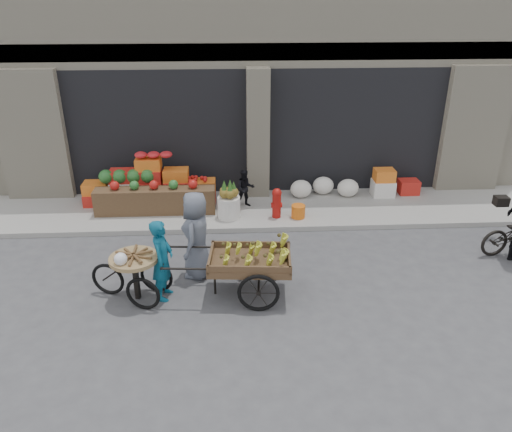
{
  "coord_description": "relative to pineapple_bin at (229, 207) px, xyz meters",
  "views": [
    {
      "loc": [
        -0.68,
        -6.91,
        5.07
      ],
      "look_at": [
        -0.23,
        1.54,
        1.1
      ],
      "focal_mm": 35.0,
      "sensor_mm": 36.0,
      "label": 1
    }
  ],
  "objects": [
    {
      "name": "orange_bucket",
      "position": [
        1.6,
        -0.1,
        -0.1
      ],
      "size": [
        0.32,
        0.32,
        0.3
      ],
      "primitive_type": "cylinder",
      "color": "orange",
      "rests_on": "sidewalk"
    },
    {
      "name": "right_bay_goods",
      "position": [
        3.36,
        1.1,
        0.04
      ],
      "size": [
        3.35,
        0.6,
        0.7
      ],
      "color": "silver",
      "rests_on": "sidewalk"
    },
    {
      "name": "fire_hydrant",
      "position": [
        1.1,
        -0.05,
        0.13
      ],
      "size": [
        0.22,
        0.22,
        0.71
      ],
      "color": "#A5140F",
      "rests_on": "sidewalk"
    },
    {
      "name": "sidewalk",
      "position": [
        0.75,
        0.5,
        -0.31
      ],
      "size": [
        18.0,
        2.2,
        0.12
      ],
      "primitive_type": "cube",
      "color": "gray",
      "rests_on": "ground"
    },
    {
      "name": "vendor_grey",
      "position": [
        -0.6,
        -2.28,
        0.47
      ],
      "size": [
        0.7,
        0.92,
        1.68
      ],
      "primitive_type": "imported",
      "rotation": [
        0.0,
        0.0,
        -1.79
      ],
      "color": "slate",
      "rests_on": "ground"
    },
    {
      "name": "seated_person",
      "position": [
        0.4,
        0.6,
        0.21
      ],
      "size": [
        0.51,
        0.43,
        0.93
      ],
      "primitive_type": "imported",
      "rotation": [
        0.0,
        0.0,
        0.17
      ],
      "color": "black",
      "rests_on": "sidewalk"
    },
    {
      "name": "fruit_display",
      "position": [
        -1.73,
        0.78,
        0.3
      ],
      "size": [
        3.1,
        1.12,
        1.24
      ],
      "color": "red",
      "rests_on": "sidewalk"
    },
    {
      "name": "tricycle_cart",
      "position": [
        -1.63,
        -3.02,
        0.2
      ],
      "size": [
        1.46,
        1.04,
        0.95
      ],
      "rotation": [
        0.0,
        0.0,
        -0.29
      ],
      "color": "#9E7F51",
      "rests_on": "ground"
    },
    {
      "name": "building",
      "position": [
        0.75,
        4.43,
        3.0
      ],
      "size": [
        14.0,
        6.45,
        7.0
      ],
      "color": "beige",
      "rests_on": "ground"
    },
    {
      "name": "ground",
      "position": [
        0.75,
        -3.6,
        -0.37
      ],
      "size": [
        80.0,
        80.0,
        0.0
      ],
      "primitive_type": "plane",
      "color": "#424244",
      "rests_on": "ground"
    },
    {
      "name": "pineapple_bin",
      "position": [
        0.0,
        0.0,
        0.0
      ],
      "size": [
        0.52,
        0.52,
        0.5
      ],
      "primitive_type": "cylinder",
      "color": "silver",
      "rests_on": "sidewalk"
    },
    {
      "name": "banana_cart",
      "position": [
        0.31,
        -3.0,
        0.37
      ],
      "size": [
        2.49,
        1.17,
        1.01
      ],
      "rotation": [
        0.0,
        0.0,
        -0.08
      ],
      "color": "brown",
      "rests_on": "ground"
    },
    {
      "name": "vendor_woman",
      "position": [
        -1.15,
        -3.0,
        0.38
      ],
      "size": [
        0.42,
        0.59,
        1.49
      ],
      "primitive_type": "imported",
      "rotation": [
        0.0,
        0.0,
        1.44
      ],
      "color": "#0D506A",
      "rests_on": "ground"
    }
  ]
}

